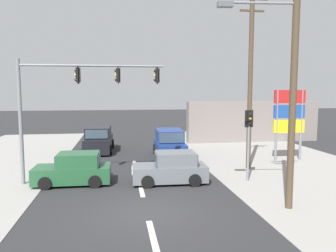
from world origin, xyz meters
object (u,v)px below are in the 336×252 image
Objects in this scene: utility_pole_foreground_right at (291,59)px; hatchback_crossing_left at (171,169)px; hatchback_oncoming_near at (74,170)px; suv_receding_far at (99,140)px; shopping_plaza_sign at (289,115)px; pedestal_signal_right_kerb at (249,133)px; suv_oncoming_mid at (170,145)px; traffic_signal_mast at (71,94)px; utility_pole_midground_right at (250,78)px.

hatchback_crossing_left is (-3.75, 4.22, -4.95)m from utility_pole_foreground_right.
utility_pole_foreground_right reaches higher than hatchback_oncoming_near.
suv_receding_far is 1.25× the size of hatchback_oncoming_near.
hatchback_oncoming_near is at bearing -165.02° from shopping_plaza_sign.
shopping_plaza_sign is at bearing 25.37° from hatchback_crossing_left.
pedestal_signal_right_kerb is 0.77× the size of suv_receding_far.
traffic_signal_mast is at bearing -136.11° from suv_oncoming_mid.
hatchback_crossing_left is 6.25m from suv_oncoming_mid.
pedestal_signal_right_kerb is at bearing -50.37° from suv_receding_far.
traffic_signal_mast is at bearing -95.30° from suv_receding_far.
pedestal_signal_right_kerb is at bearing -113.03° from utility_pole_midground_right.
hatchback_oncoming_near is at bearing 174.51° from pedestal_signal_right_kerb.
hatchback_crossing_left is (4.66, -0.47, 0.00)m from hatchback_oncoming_near.
traffic_signal_mast is 13.51m from shopping_plaza_sign.
utility_pole_midground_right is 10.76m from hatchback_oncoming_near.
suv_oncoming_mid is (-2.91, 6.52, -1.53)m from pedestal_signal_right_kerb.
suv_receding_far is 5.65m from suv_oncoming_mid.
shopping_plaza_sign is at bearing 14.98° from hatchback_oncoming_near.
traffic_signal_mast is 9.03m from suv_receding_far.
traffic_signal_mast is at bearing 149.60° from utility_pole_foreground_right.
utility_pole_foreground_right is at bearing -119.28° from shopping_plaza_sign.
hatchback_crossing_left is at bearing -5.80° from hatchback_oncoming_near.
suv_receding_far is 1.00× the size of suv_oncoming_mid.
hatchback_oncoming_near is (-9.58, -1.77, -4.56)m from utility_pole_midground_right.
utility_pole_midground_right reaches higher than hatchback_oncoming_near.
utility_pole_foreground_right is at bearing -100.27° from utility_pole_midground_right.
hatchback_crossing_left is 0.80× the size of suv_oncoming_mid.
utility_pole_midground_right is 3.99m from pedestal_signal_right_kerb.
suv_receding_far is at bearing 113.63° from hatchback_crossing_left.
utility_pole_foreground_right is at bearing -30.40° from traffic_signal_mast.
traffic_signal_mast is 3.66m from hatchback_oncoming_near.
utility_pole_foreground_right is 1.53× the size of traffic_signal_mast.
hatchback_oncoming_near and hatchback_crossing_left have the same top height.
suv_oncoming_mid is at bearing 135.50° from utility_pole_midground_right.
pedestal_signal_right_kerb reaches higher than suv_receding_far.
shopping_plaza_sign is at bearing 60.72° from utility_pole_foreground_right.
hatchback_oncoming_near is (-12.99, -3.48, -2.28)m from shopping_plaza_sign.
shopping_plaza_sign is (13.06, 3.20, -1.37)m from traffic_signal_mast.
pedestal_signal_right_kerb is 0.77× the size of shopping_plaza_sign.
hatchback_crossing_left is (-8.33, -3.95, -2.28)m from shopping_plaza_sign.
utility_pole_foreground_right is 2.30× the size of suv_receding_far.
shopping_plaza_sign reaches higher than suv_receding_far.
suv_oncoming_mid is (-2.84, 10.40, -4.77)m from utility_pole_foreground_right.
shopping_plaza_sign is 1.25× the size of hatchback_oncoming_near.
traffic_signal_mast is 6.02m from hatchback_crossing_left.
utility_pole_foreground_right is at bearing -74.75° from suv_oncoming_mid.
hatchback_crossing_left is (4.73, -0.75, -3.65)m from traffic_signal_mast.
traffic_signal_mast is 8.83m from pedestal_signal_right_kerb.
suv_oncoming_mid reaches higher than hatchback_crossing_left.
shopping_plaza_sign is 9.50m from hatchback_crossing_left.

